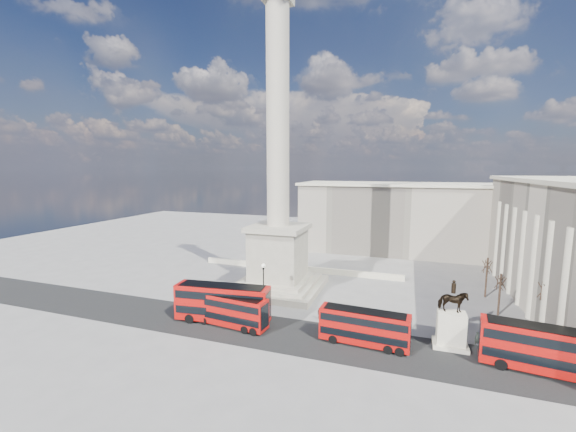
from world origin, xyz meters
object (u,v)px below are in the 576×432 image
(pedestrian_walking, at_px, (477,339))
(equestrian_statue, at_px, (451,324))
(nelsons_column, at_px, (278,212))
(pedestrian_standing, at_px, (501,337))
(red_bus_a, at_px, (223,303))
(red_bus_d, at_px, (548,350))
(red_bus_b, at_px, (230,310))
(pedestrian_crossing, at_px, (319,314))
(red_bus_c, at_px, (365,327))
(victorian_lamp, at_px, (263,283))

(pedestrian_walking, bearing_deg, equestrian_statue, -156.70)
(nelsons_column, relative_size, pedestrian_standing, 30.05)
(nelsons_column, relative_size, pedestrian_walking, 29.71)
(equestrian_statue, xyz_separation_m, pedestrian_standing, (5.61, 2.52, -1.86))
(red_bus_a, relative_size, pedestrian_standing, 7.61)
(red_bus_d, relative_size, pedestrian_standing, 7.15)
(red_bus_b, distance_m, pedestrian_crossing, 11.79)
(red_bus_a, distance_m, equestrian_statue, 27.57)
(pedestrian_walking, xyz_separation_m, pedestrian_standing, (2.68, 1.38, -0.01))
(red_bus_c, xyz_separation_m, pedestrian_walking, (12.18, 3.82, -1.30))
(red_bus_c, distance_m, equestrian_statue, 9.64)
(pedestrian_standing, bearing_deg, nelsons_column, -30.37)
(red_bus_b, height_order, pedestrian_standing, red_bus_b)
(nelsons_column, relative_size, equestrian_statue, 6.39)
(nelsons_column, xyz_separation_m, red_bus_a, (-2.35, -14.39, -10.28))
(nelsons_column, distance_m, pedestrian_walking, 32.36)
(red_bus_d, bearing_deg, red_bus_b, -171.44)
(pedestrian_standing, bearing_deg, pedestrian_walking, 13.76)
(red_bus_b, relative_size, equestrian_statue, 1.32)
(pedestrian_standing, bearing_deg, equestrian_statue, 10.78)
(red_bus_b, bearing_deg, red_bus_d, 7.00)
(equestrian_statue, xyz_separation_m, pedestrian_walking, (2.93, 1.14, -1.85))
(pedestrian_standing, height_order, pedestrian_crossing, pedestrian_standing)
(pedestrian_standing, distance_m, pedestrian_crossing, 21.34)
(red_bus_c, bearing_deg, pedestrian_standing, 22.85)
(nelsons_column, bearing_deg, victorian_lamp, -83.29)
(nelsons_column, height_order, red_bus_c, nelsons_column)
(pedestrian_crossing, bearing_deg, red_bus_a, 71.74)
(equestrian_statue, distance_m, pedestrian_walking, 3.65)
(red_bus_c, relative_size, pedestrian_walking, 6.07)
(red_bus_d, height_order, pedestrian_walking, red_bus_d)
(victorian_lamp, bearing_deg, equestrian_statue, -7.17)
(red_bus_a, height_order, red_bus_b, red_bus_a)
(pedestrian_standing, bearing_deg, red_bus_c, 5.88)
(victorian_lamp, bearing_deg, nelsons_column, 96.71)
(red_bus_b, bearing_deg, nelsons_column, 92.62)
(red_bus_a, distance_m, red_bus_d, 35.81)
(red_bus_a, relative_size, equestrian_statue, 1.62)
(equestrian_statue, relative_size, pedestrian_standing, 4.71)
(nelsons_column, relative_size, pedestrian_crossing, 30.56)
(red_bus_a, xyz_separation_m, victorian_lamp, (3.40, 5.53, 1.34))
(red_bus_c, bearing_deg, red_bus_a, -177.01)
(victorian_lamp, height_order, pedestrian_crossing, victorian_lamp)
(equestrian_statue, height_order, pedestrian_standing, equestrian_statue)
(red_bus_a, xyz_separation_m, pedestrian_standing, (33.07, 5.02, -1.81))
(red_bus_b, relative_size, pedestrian_standing, 6.21)
(nelsons_column, bearing_deg, pedestrian_walking, -20.96)
(red_bus_a, relative_size, red_bus_c, 1.24)
(red_bus_b, bearing_deg, victorian_lamp, 78.88)
(red_bus_c, xyz_separation_m, red_bus_d, (17.59, -0.02, 0.33))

